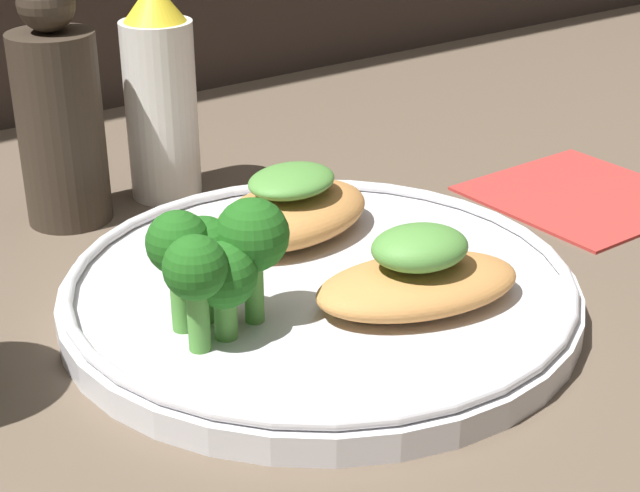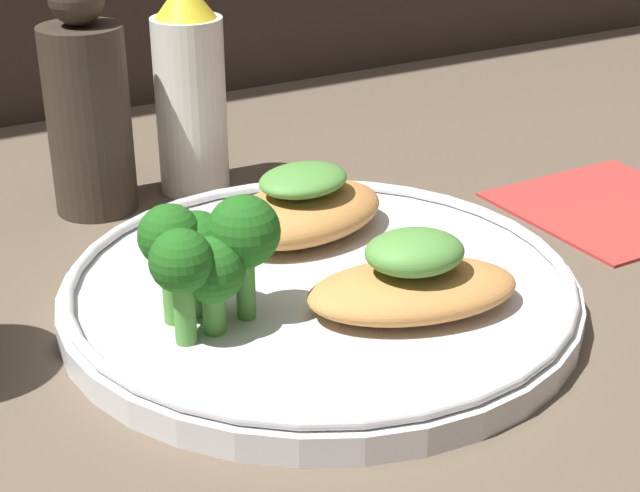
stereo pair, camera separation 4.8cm
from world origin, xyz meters
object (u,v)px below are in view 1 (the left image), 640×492
sauce_bottle (161,96)px  pepper_grinder (59,116)px  plate (320,289)px  broccoli_bunch (215,257)px

sauce_bottle → pepper_grinder: bearing=-180.0°
plate → broccoli_bunch: (-6.55, -1.01, 4.13)cm
pepper_grinder → broccoli_bunch: bearing=-92.9°
sauce_bottle → pepper_grinder: pepper_grinder is taller
plate → broccoli_bunch: bearing=-171.2°
plate → pepper_grinder: bearing=107.4°
plate → sauce_bottle: size_ratio=1.91×
plate → sauce_bottle: 18.71cm
broccoli_bunch → pepper_grinder: size_ratio=0.44×
broccoli_bunch → sauce_bottle: bearing=68.2°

